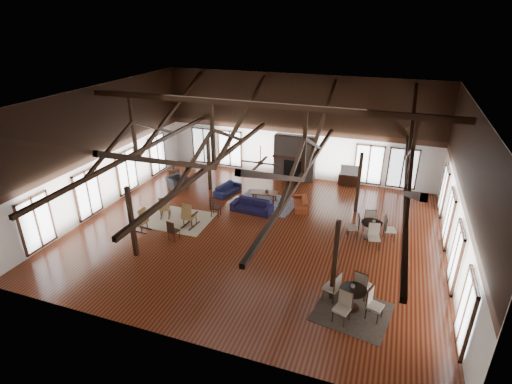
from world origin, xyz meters
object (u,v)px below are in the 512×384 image
(sofa_orange, at_px, (301,203))
(tv_console, at_px, (350,180))
(sofa_navy_front, at_px, (252,206))
(sofa_navy_left, at_px, (228,189))
(cafe_table_near, at_px, (353,295))
(cafe_table_far, at_px, (371,227))
(coffee_table, at_px, (265,193))
(armchair, at_px, (177,182))

(sofa_orange, distance_m, tv_console, 4.23)
(sofa_navy_front, distance_m, sofa_navy_left, 2.54)
(sofa_orange, bearing_deg, sofa_navy_left, -111.01)
(cafe_table_near, xyz_separation_m, cafe_table_far, (0.20, 4.87, 0.00))
(sofa_navy_front, bearing_deg, cafe_table_far, -3.05)
(coffee_table, height_order, cafe_table_far, cafe_table_far)
(coffee_table, relative_size, tv_console, 1.12)
(armchair, xyz_separation_m, cafe_table_near, (10.58, -6.91, 0.21))
(sofa_navy_front, height_order, sofa_orange, sofa_navy_front)
(coffee_table, height_order, tv_console, tv_console)
(sofa_orange, distance_m, cafe_table_far, 4.11)
(coffee_table, bearing_deg, tv_console, 37.26)
(cafe_table_far, bearing_deg, tv_console, 106.26)
(cafe_table_near, height_order, tv_console, cafe_table_near)
(coffee_table, bearing_deg, cafe_table_far, -25.87)
(armchair, height_order, cafe_table_near, cafe_table_near)
(coffee_table, bearing_deg, sofa_orange, -8.49)
(sofa_orange, relative_size, armchair, 1.65)
(sofa_orange, bearing_deg, cafe_table_near, 9.97)
(cafe_table_near, relative_size, tv_console, 1.72)
(sofa_navy_left, xyz_separation_m, armchair, (-3.00, -0.23, 0.07))
(sofa_navy_front, xyz_separation_m, coffee_table, (0.22, 1.36, 0.15))
(armchair, distance_m, cafe_table_near, 12.64)
(tv_console, bearing_deg, sofa_navy_front, -129.48)
(cafe_table_far, height_order, tv_console, cafe_table_far)
(sofa_orange, xyz_separation_m, cafe_table_near, (3.41, -6.81, 0.30))
(sofa_navy_left, relative_size, tv_console, 1.43)
(sofa_navy_front, xyz_separation_m, cafe_table_near, (5.59, -5.55, 0.24))
(coffee_table, bearing_deg, cafe_table_near, -57.94)
(cafe_table_near, height_order, cafe_table_far, cafe_table_far)
(sofa_navy_front, height_order, cafe_table_far, cafe_table_far)
(sofa_navy_front, bearing_deg, coffee_table, 84.42)
(tv_console, bearing_deg, sofa_navy_left, -150.70)
(cafe_table_far, xyz_separation_m, tv_console, (-1.66, 5.69, -0.24))
(sofa_orange, bearing_deg, armchair, -107.35)
(sofa_navy_front, xyz_separation_m, tv_console, (4.13, 5.01, 0.01))
(sofa_orange, xyz_separation_m, cafe_table_far, (3.61, -1.94, 0.30))
(sofa_navy_front, relative_size, sofa_navy_left, 1.18)
(armchair, bearing_deg, sofa_orange, -64.62)
(sofa_navy_left, relative_size, sofa_orange, 1.05)
(armchair, bearing_deg, tv_console, -42.01)
(sofa_orange, distance_m, cafe_table_near, 7.63)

